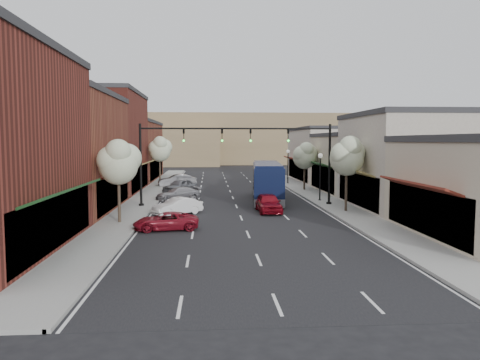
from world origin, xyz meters
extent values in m
plane|color=black|center=(0.00, 0.00, 0.00)|extent=(160.00, 160.00, 0.00)
cube|color=gray|center=(-8.40, 18.50, 0.07)|extent=(2.80, 73.00, 0.15)
cube|color=gray|center=(8.40, 18.50, 0.07)|extent=(2.80, 73.00, 0.15)
cube|color=gray|center=(-7.00, 18.50, 0.07)|extent=(0.25, 73.00, 0.17)
cube|color=gray|center=(7.00, 18.50, 0.07)|extent=(0.25, 73.00, 0.17)
cube|color=black|center=(-10.10, -8.00, 1.60)|extent=(0.60, 11.90, 2.60)
cube|color=#163818|center=(-9.30, -8.00, 3.10)|extent=(1.07, 9.80, 0.49)
cube|color=brown|center=(-14.30, 6.00, 4.50)|extent=(9.00, 14.00, 9.00)
cube|color=#2D2D30|center=(-14.30, 6.00, 9.20)|extent=(9.20, 14.10, 0.40)
cube|color=black|center=(-10.10, 6.00, 1.60)|extent=(0.60, 11.90, 2.60)
cube|color=maroon|center=(-9.30, 6.00, 3.10)|extent=(1.07, 9.80, 0.49)
cube|color=maroon|center=(-14.30, 20.00, 5.25)|extent=(9.00, 14.00, 10.50)
cube|color=#2D2D30|center=(-14.30, 20.00, 10.70)|extent=(9.20, 14.10, 0.40)
cube|color=black|center=(-10.10, 20.00, 1.60)|extent=(0.60, 11.90, 2.60)
cube|color=olive|center=(-9.30, 20.00, 3.10)|extent=(1.07, 9.80, 0.49)
cube|color=brown|center=(-14.30, 36.00, 4.00)|extent=(9.00, 18.00, 8.00)
cube|color=#2D2D30|center=(-14.30, 36.00, 8.20)|extent=(9.20, 18.10, 0.40)
cube|color=black|center=(-10.10, 36.00, 1.60)|extent=(0.60, 15.30, 2.60)
cube|color=#163818|center=(-9.30, 36.00, 3.10)|extent=(1.07, 12.60, 0.49)
cube|color=black|center=(10.10, -6.00, 1.60)|extent=(0.60, 10.20, 2.60)
cube|color=maroon|center=(9.30, -6.00, 3.10)|extent=(1.07, 8.40, 0.49)
cube|color=#BBB0A0|center=(13.80, 6.00, 3.75)|extent=(8.00, 12.00, 7.50)
cube|color=#2D2D30|center=(13.80, 6.00, 7.70)|extent=(8.20, 12.10, 0.40)
cube|color=black|center=(10.10, 6.00, 1.60)|extent=(0.60, 10.20, 2.60)
cube|color=olive|center=(9.30, 6.00, 3.10)|extent=(1.07, 8.40, 0.49)
cube|color=#BFAF97|center=(13.80, 18.00, 3.00)|extent=(8.00, 12.00, 6.00)
cube|color=#2D2D30|center=(13.80, 18.00, 6.20)|extent=(8.20, 12.10, 0.40)
cube|color=black|center=(10.10, 18.00, 1.60)|extent=(0.60, 10.20, 2.60)
cube|color=#163818|center=(9.30, 18.00, 3.10)|extent=(1.07, 8.40, 0.49)
cube|color=#BBB0A0|center=(13.80, 32.00, 3.50)|extent=(8.00, 16.00, 7.00)
cube|color=#2D2D30|center=(13.80, 32.00, 7.20)|extent=(8.20, 16.10, 0.40)
cube|color=black|center=(10.10, 32.00, 1.60)|extent=(0.60, 13.60, 2.60)
cube|color=maroon|center=(9.30, 32.00, 3.10)|extent=(1.07, 11.20, 0.49)
cube|color=#7A6647|center=(0.00, 90.00, 6.00)|extent=(120.00, 30.00, 12.00)
cube|color=#7A6647|center=(-25.00, 78.00, 4.00)|extent=(50.00, 20.00, 8.00)
cylinder|color=black|center=(8.00, 8.00, 0.15)|extent=(0.44, 0.44, 0.30)
cylinder|color=black|center=(8.00, 8.00, 3.50)|extent=(0.20, 0.20, 7.00)
cylinder|color=black|center=(4.00, 8.00, 6.60)|extent=(8.00, 0.14, 0.14)
imported|color=black|center=(4.40, 8.00, 6.00)|extent=(0.18, 0.46, 1.10)
sphere|color=#19E533|center=(4.40, 7.88, 5.58)|extent=(0.18, 0.18, 0.18)
imported|color=black|center=(1.20, 8.00, 6.00)|extent=(0.18, 0.46, 1.10)
sphere|color=#19E533|center=(1.20, 7.88, 5.58)|extent=(0.18, 0.18, 0.18)
cylinder|color=black|center=(-8.00, 8.00, 0.15)|extent=(0.44, 0.44, 0.30)
cylinder|color=black|center=(-8.00, 8.00, 3.50)|extent=(0.20, 0.20, 7.00)
cylinder|color=black|center=(-4.00, 8.00, 6.60)|extent=(8.00, 0.14, 0.14)
imported|color=black|center=(-4.40, 8.00, 6.00)|extent=(0.18, 0.46, 1.10)
sphere|color=#19E533|center=(-4.40, 7.88, 5.58)|extent=(0.18, 0.18, 0.18)
imported|color=black|center=(-1.20, 8.00, 6.00)|extent=(0.18, 0.46, 1.10)
sphere|color=#19E533|center=(-1.20, 7.88, 5.58)|extent=(0.18, 0.18, 0.18)
cylinder|color=#47382B|center=(8.30, 4.00, 1.86)|extent=(0.20, 0.20, 3.71)
sphere|color=#B1C698|center=(8.30, 4.00, 4.18)|extent=(2.60, 2.60, 2.60)
sphere|color=#B1C698|center=(8.80, 4.30, 4.64)|extent=(2.00, 2.00, 2.00)
sphere|color=#B1C698|center=(7.90, 3.70, 4.52)|extent=(1.90, 1.90, 1.90)
sphere|color=#B1C698|center=(8.40, 3.50, 5.10)|extent=(1.70, 1.70, 1.70)
cylinder|color=#47382B|center=(8.30, 20.00, 1.66)|extent=(0.20, 0.20, 3.33)
sphere|color=#B1C698|center=(8.30, 20.00, 3.74)|extent=(2.60, 2.60, 2.60)
sphere|color=#B1C698|center=(8.80, 20.30, 4.16)|extent=(2.00, 2.00, 2.00)
sphere|color=#B1C698|center=(7.90, 19.70, 4.06)|extent=(1.90, 1.90, 1.90)
sphere|color=#B1C698|center=(8.40, 19.50, 4.58)|extent=(1.70, 1.70, 1.70)
cylinder|color=#47382B|center=(-8.30, 0.00, 1.76)|extent=(0.20, 0.20, 3.52)
sphere|color=#B1C698|center=(-8.30, 0.00, 3.96)|extent=(2.60, 2.60, 2.60)
sphere|color=#B1C698|center=(-7.80, 0.30, 4.40)|extent=(2.00, 2.00, 2.00)
sphere|color=#B1C698|center=(-8.70, -0.30, 4.29)|extent=(1.90, 1.90, 1.90)
sphere|color=#B1C698|center=(-8.20, -0.50, 4.84)|extent=(1.70, 1.70, 1.70)
cylinder|color=#47382B|center=(-8.30, 26.00, 1.92)|extent=(0.20, 0.20, 3.84)
sphere|color=#B1C698|center=(-8.30, 26.00, 4.32)|extent=(2.60, 2.60, 2.60)
sphere|color=#B1C698|center=(-7.80, 26.30, 4.80)|extent=(2.00, 2.00, 2.00)
sphere|color=#B1C698|center=(-8.70, 25.70, 4.68)|extent=(1.90, 1.90, 1.90)
sphere|color=#B1C698|center=(-8.20, 25.50, 5.28)|extent=(1.70, 1.70, 1.70)
cylinder|color=black|center=(7.80, 10.50, 0.10)|extent=(0.28, 0.28, 0.20)
cylinder|color=black|center=(7.80, 10.50, 2.00)|extent=(0.12, 0.12, 4.00)
sphere|color=white|center=(7.80, 10.50, 4.22)|extent=(0.44, 0.44, 0.44)
cylinder|color=black|center=(7.80, 28.00, 0.10)|extent=(0.28, 0.28, 0.20)
cylinder|color=black|center=(7.80, 28.00, 2.00)|extent=(0.12, 0.12, 4.00)
sphere|color=white|center=(7.80, 28.00, 4.22)|extent=(0.44, 0.44, 0.44)
cube|color=black|center=(3.04, 11.41, 1.91)|extent=(3.50, 11.71, 2.91)
cube|color=#595B60|center=(3.04, 11.41, 0.53)|extent=(3.52, 11.73, 0.67)
cube|color=black|center=(3.04, 11.41, 2.31)|extent=(3.48, 10.80, 1.06)
cube|color=black|center=(3.04, 11.41, 3.41)|extent=(3.26, 11.23, 0.24)
cube|color=black|center=(2.54, 5.71, 2.50)|extent=(2.00, 0.25, 1.15)
cylinder|color=black|center=(1.56, 7.48, 0.50)|extent=(0.39, 1.02, 1.00)
cylinder|color=black|center=(3.82, 7.29, 0.50)|extent=(0.39, 1.02, 1.00)
cylinder|color=black|center=(2.23, 15.15, 0.50)|extent=(0.39, 1.02, 1.00)
cylinder|color=black|center=(4.49, 14.95, 0.50)|extent=(0.39, 1.02, 1.00)
cylinder|color=black|center=(2.12, 13.80, 0.50)|extent=(0.39, 1.02, 1.00)
cylinder|color=black|center=(4.38, 13.61, 0.50)|extent=(0.39, 1.02, 1.00)
imported|color=maroon|center=(2.30, 4.53, 0.74)|extent=(1.89, 4.42, 1.49)
imported|color=maroon|center=(-5.02, -2.29, 0.56)|extent=(4.26, 2.38, 1.12)
imported|color=white|center=(-4.71, 3.77, 0.64)|extent=(3.91, 3.45, 1.28)
imported|color=#9B9A9F|center=(-5.23, 12.37, 0.61)|extent=(4.56, 3.32, 1.23)
imported|color=slate|center=(-5.44, 18.81, 0.74)|extent=(3.99, 4.55, 1.48)
imported|color=#A7A8AD|center=(-6.20, 25.77, 0.75)|extent=(4.81, 2.60, 1.51)
camera|label=1|loc=(-2.28, -31.39, 5.57)|focal=35.00mm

